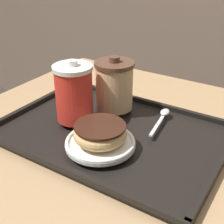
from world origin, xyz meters
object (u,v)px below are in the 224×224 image
object	(u,v)px
coffee_cup_front	(74,93)
donut_chocolate_glazed	(100,132)
coffee_cup_rear	(114,85)
spoon	(163,116)

from	to	relation	value
coffee_cup_front	donut_chocolate_glazed	size ratio (longest dim) A/B	1.32
coffee_cup_rear	donut_chocolate_glazed	xyz separation A→B (m)	(0.07, -0.17, -0.03)
coffee_cup_front	coffee_cup_rear	size ratio (longest dim) A/B	1.08
coffee_cup_front	spoon	world-z (taller)	coffee_cup_front
donut_chocolate_glazed	spoon	distance (m)	0.20
coffee_cup_front	spoon	xyz separation A→B (m)	(0.18, 0.12, -0.06)
donut_chocolate_glazed	spoon	xyz separation A→B (m)	(0.06, 0.18, -0.03)
coffee_cup_front	donut_chocolate_glazed	xyz separation A→B (m)	(0.12, -0.06, -0.04)
coffee_cup_rear	spoon	size ratio (longest dim) A/B	1.02
coffee_cup_front	coffee_cup_rear	distance (m)	0.11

